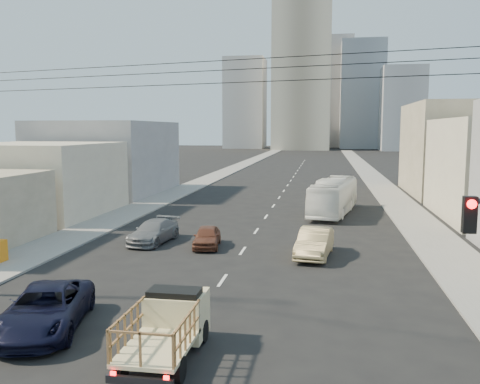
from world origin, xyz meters
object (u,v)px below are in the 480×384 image
(flatbed_pickup, at_px, (167,323))
(sedan_grey, at_px, (154,232))
(sedan_brown, at_px, (207,237))
(sedan_tan, at_px, (315,243))
(navy_pickup, at_px, (45,309))
(city_bus, at_px, (334,196))

(flatbed_pickup, xyz_separation_m, sedan_grey, (-5.83, 15.53, -0.40))
(sedan_brown, relative_size, sedan_tan, 0.78)
(navy_pickup, height_order, sedan_grey, navy_pickup)
(city_bus, bearing_deg, sedan_tan, -84.39)
(sedan_brown, distance_m, sedan_grey, 3.69)
(flatbed_pickup, distance_m, navy_pickup, 5.12)
(sedan_brown, bearing_deg, sedan_grey, 162.25)
(city_bus, distance_m, sedan_brown, 15.87)
(city_bus, bearing_deg, navy_pickup, -100.63)
(flatbed_pickup, height_order, sedan_tan, flatbed_pickup)
(city_bus, bearing_deg, sedan_grey, -120.59)
(navy_pickup, height_order, sedan_brown, navy_pickup)
(navy_pickup, distance_m, city_bus, 29.32)
(sedan_brown, xyz_separation_m, sedan_grey, (-3.62, 0.67, 0.06))
(navy_pickup, xyz_separation_m, sedan_grey, (-0.89, 14.23, -0.07))
(sedan_brown, bearing_deg, flatbed_pickup, -88.80)
(sedan_tan, bearing_deg, sedan_brown, 175.93)
(flatbed_pickup, xyz_separation_m, sedan_tan, (4.32, 13.61, -0.30))
(sedan_grey, bearing_deg, city_bus, 55.59)
(sedan_tan, bearing_deg, navy_pickup, -120.17)
(city_bus, xyz_separation_m, sedan_brown, (-7.78, -13.80, -0.86))
(flatbed_pickup, relative_size, sedan_brown, 1.18)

